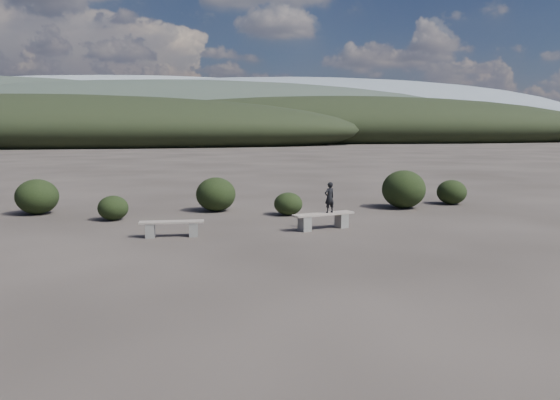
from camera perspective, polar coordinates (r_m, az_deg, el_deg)
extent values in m
plane|color=#2D2723|center=(10.22, 5.10, -8.60)|extent=(1200.00, 1200.00, 0.00)
cube|color=slate|center=(14.67, -13.41, -3.11)|extent=(0.24, 0.33, 0.37)
cube|color=slate|center=(14.62, -9.03, -3.04)|extent=(0.24, 0.33, 0.37)
cube|color=gray|center=(14.60, -11.24, -2.27)|extent=(1.69, 0.39, 0.05)
cube|color=slate|center=(15.18, 2.59, -2.50)|extent=(0.35, 0.42, 0.41)
cube|color=slate|center=(15.82, 6.45, -2.13)|extent=(0.35, 0.42, 0.41)
cube|color=gray|center=(15.45, 4.57, -1.47)|extent=(1.88, 0.93, 0.05)
imported|color=black|center=(15.49, 5.19, 0.27)|extent=(0.37, 0.31, 0.87)
ellipsoid|color=black|center=(17.74, -17.05, -0.80)|extent=(0.94, 0.94, 0.77)
ellipsoid|color=black|center=(18.94, -6.72, 0.60)|extent=(1.37, 1.37, 1.17)
ellipsoid|color=black|center=(17.93, 0.87, -0.41)|extent=(0.94, 0.94, 0.75)
ellipsoid|color=black|center=(20.05, 12.80, 1.11)|extent=(1.56, 1.56, 1.36)
ellipsoid|color=black|center=(21.56, 17.50, 0.79)|extent=(1.11, 1.11, 0.92)
ellipsoid|color=black|center=(19.87, -24.05, 0.32)|extent=(1.39, 1.39, 1.17)
ellipsoid|color=black|center=(101.98, -22.76, 6.76)|extent=(110.00, 40.00, 12.00)
ellipsoid|color=black|center=(125.25, 7.63, 7.48)|extent=(120.00, 44.00, 14.00)
ellipsoid|color=#2D372D|center=(169.52, -9.11, 8.17)|extent=(190.00, 64.00, 24.00)
ellipsoid|color=slate|center=(317.96, 3.34, 8.66)|extent=(340.00, 110.00, 44.00)
ellipsoid|color=gray|center=(410.52, -13.87, 8.54)|extent=(460.00, 140.00, 56.00)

